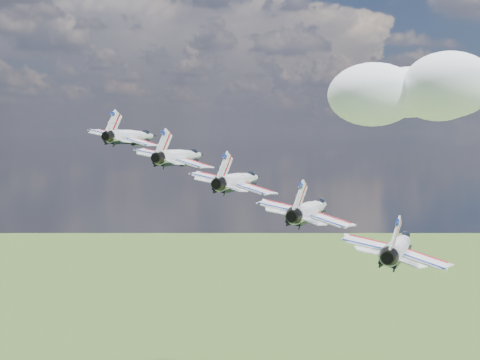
% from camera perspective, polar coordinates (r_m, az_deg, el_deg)
% --- Properties ---
extents(cloud_far, '(61.54, 48.35, 24.18)m').
position_cam_1_polar(cloud_far, '(314.06, 14.92, 7.73)').
color(cloud_far, white).
extents(jet_0, '(13.85, 17.13, 6.71)m').
position_cam_1_polar(jet_0, '(101.71, -9.14, 3.72)').
color(jet_0, white).
extents(jet_1, '(13.85, 17.13, 6.71)m').
position_cam_1_polar(jet_1, '(92.40, -5.01, 2.05)').
color(jet_1, silver).
extents(jet_2, '(13.85, 17.13, 6.71)m').
position_cam_1_polar(jet_2, '(83.77, -0.00, 0.00)').
color(jet_2, white).
extents(jet_3, '(13.85, 17.13, 6.71)m').
position_cam_1_polar(jet_3, '(76.05, 6.09, -2.49)').
color(jet_3, white).
extents(jet_4, '(13.85, 17.13, 6.71)m').
position_cam_1_polar(jet_4, '(69.54, 13.46, -5.45)').
color(jet_4, white).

